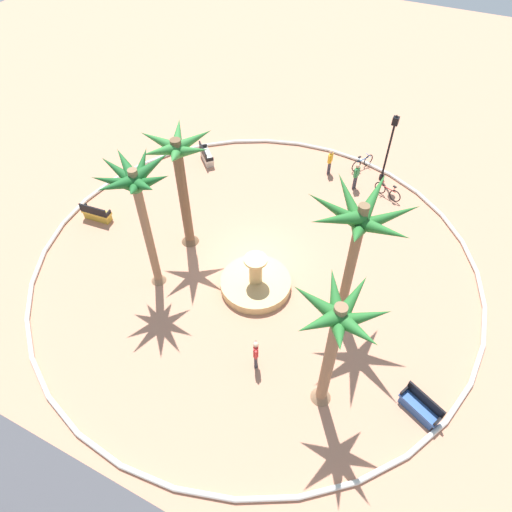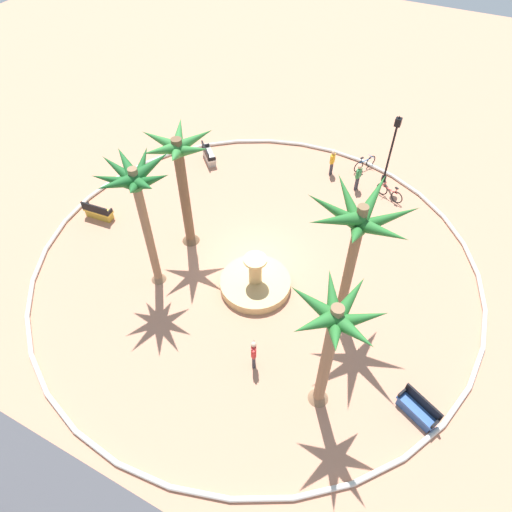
# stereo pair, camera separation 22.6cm
# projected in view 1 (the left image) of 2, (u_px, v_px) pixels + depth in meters

# --- Properties ---
(ground_plane) EXTENTS (80.00, 80.00, 0.00)m
(ground_plane) POSITION_uv_depth(u_px,v_px,m) (256.00, 263.00, 22.22)
(ground_plane) COLOR tan
(plaza_curb) EXTENTS (21.42, 21.42, 0.20)m
(plaza_curb) POSITION_uv_depth(u_px,v_px,m) (256.00, 262.00, 22.14)
(plaza_curb) COLOR silver
(plaza_curb) RESTS_ON ground
(fountain) EXTENTS (3.29, 3.29, 1.92)m
(fountain) POSITION_uv_depth(u_px,v_px,m) (256.00, 283.00, 21.01)
(fountain) COLOR tan
(fountain) RESTS_ON ground
(palm_tree_near_fountain) EXTENTS (3.24, 3.24, 6.11)m
(palm_tree_near_fountain) POSITION_uv_depth(u_px,v_px,m) (336.00, 330.00, 14.07)
(palm_tree_near_fountain) COLOR #8E6B4C
(palm_tree_near_fountain) RESTS_ON ground
(palm_tree_by_curb) EXTENTS (3.25, 3.31, 6.68)m
(palm_tree_by_curb) POSITION_uv_depth(u_px,v_px,m) (137.00, 191.00, 17.52)
(palm_tree_by_curb) COLOR #8E6B4C
(palm_tree_by_curb) RESTS_ON ground
(palm_tree_mid_plaza) EXTENTS (3.40, 3.32, 6.28)m
(palm_tree_mid_plaza) POSITION_uv_depth(u_px,v_px,m) (180.00, 168.00, 19.89)
(palm_tree_mid_plaza) COLOR brown
(palm_tree_mid_plaza) RESTS_ON ground
(palm_tree_far_side) EXTENTS (4.14, 4.22, 6.55)m
(palm_tree_far_side) POSITION_uv_depth(u_px,v_px,m) (358.00, 230.00, 16.44)
(palm_tree_far_side) COLOR brown
(palm_tree_far_side) RESTS_ON ground
(bench_east) EXTENTS (1.50, 1.47, 1.00)m
(bench_east) POSITION_uv_depth(u_px,v_px,m) (206.00, 156.00, 27.74)
(bench_east) COLOR beige
(bench_east) RESTS_ON ground
(bench_west) EXTENTS (1.64, 0.65, 1.00)m
(bench_west) POSITION_uv_depth(u_px,v_px,m) (97.00, 214.00, 24.14)
(bench_west) COLOR gold
(bench_west) RESTS_ON ground
(bench_north) EXTENTS (1.66, 1.13, 1.00)m
(bench_north) POSITION_uv_depth(u_px,v_px,m) (420.00, 408.00, 16.84)
(bench_north) COLOR #335BA8
(bench_north) RESTS_ON ground
(lamppost) EXTENTS (0.32, 0.32, 4.20)m
(lamppost) POSITION_uv_depth(u_px,v_px,m) (390.00, 143.00, 24.96)
(lamppost) COLOR black
(lamppost) RESTS_ON ground
(bicycle_red_frame) EXTENTS (1.64, 0.69, 0.94)m
(bicycle_red_frame) POSITION_uv_depth(u_px,v_px,m) (388.00, 192.00, 25.38)
(bicycle_red_frame) COLOR black
(bicycle_red_frame) RESTS_ON ground
(bicycle_by_lamppost) EXTENTS (0.88, 1.54, 0.94)m
(bicycle_by_lamppost) POSITION_uv_depth(u_px,v_px,m) (362.00, 163.00, 27.25)
(bicycle_by_lamppost) COLOR black
(bicycle_by_lamppost) RESTS_ON ground
(person_cyclist_helmet) EXTENTS (0.26, 0.52, 1.64)m
(person_cyclist_helmet) POSITION_uv_depth(u_px,v_px,m) (356.00, 175.00, 25.53)
(person_cyclist_helmet) COLOR #33333D
(person_cyclist_helmet) RESTS_ON ground
(person_cyclist_photo) EXTENTS (0.22, 0.53, 1.62)m
(person_cyclist_photo) POSITION_uv_depth(u_px,v_px,m) (330.00, 161.00, 26.49)
(person_cyclist_photo) COLOR #33333D
(person_cyclist_photo) RESTS_ON ground
(person_pedestrian_stroll) EXTENTS (0.33, 0.48, 1.66)m
(person_pedestrian_stroll) POSITION_uv_depth(u_px,v_px,m) (256.00, 353.00, 17.75)
(person_pedestrian_stroll) COLOR #33333D
(person_pedestrian_stroll) RESTS_ON ground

